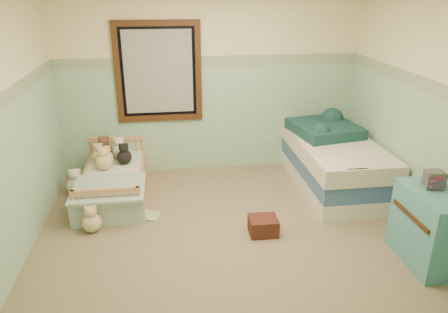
{
  "coord_description": "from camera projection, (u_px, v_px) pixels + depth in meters",
  "views": [
    {
      "loc": [
        -0.62,
        -4.08,
        2.55
      ],
      "look_at": [
        -0.0,
        0.35,
        0.75
      ],
      "focal_mm": 34.27,
      "sensor_mm": 36.0,
      "label": 1
    }
  ],
  "objects": [
    {
      "name": "floor",
      "position": [
        228.0,
        231.0,
        4.78
      ],
      "size": [
        4.2,
        3.6,
        0.02
      ],
      "primitive_type": "cube",
      "color": "brown",
      "rests_on": "ground"
    },
    {
      "name": "wall_back",
      "position": [
        210.0,
        85.0,
        5.96
      ],
      "size": [
        4.2,
        0.04,
        2.5
      ],
      "primitive_type": "cube",
      "color": "beige",
      "rests_on": "floor"
    },
    {
      "name": "wall_front",
      "position": [
        272.0,
        209.0,
        2.66
      ],
      "size": [
        4.2,
        0.04,
        2.5
      ],
      "primitive_type": "cube",
      "color": "beige",
      "rests_on": "floor"
    },
    {
      "name": "wall_left",
      "position": [
        10.0,
        132.0,
        4.04
      ],
      "size": [
        0.04,
        3.6,
        2.5
      ],
      "primitive_type": "cube",
      "color": "beige",
      "rests_on": "floor"
    },
    {
      "name": "wall_right",
      "position": [
        422.0,
        115.0,
        4.58
      ],
      "size": [
        0.04,
        3.6,
        2.5
      ],
      "primitive_type": "cube",
      "color": "beige",
      "rests_on": "floor"
    },
    {
      "name": "wainscot_mint",
      "position": [
        210.0,
        119.0,
        6.14
      ],
      "size": [
        4.2,
        0.01,
        1.5
      ],
      "primitive_type": "cube",
      "color": "#8BAD96",
      "rests_on": "floor"
    },
    {
      "name": "border_strip",
      "position": [
        210.0,
        61.0,
        5.83
      ],
      "size": [
        4.2,
        0.01,
        0.15
      ],
      "primitive_type": "cube",
      "color": "#517055",
      "rests_on": "wall_back"
    },
    {
      "name": "window_frame",
      "position": [
        158.0,
        72.0,
        5.76
      ],
      "size": [
        1.16,
        0.06,
        1.36
      ],
      "primitive_type": "cube",
      "color": "black",
      "rests_on": "wall_back"
    },
    {
      "name": "window_blinds",
      "position": [
        158.0,
        72.0,
        5.77
      ],
      "size": [
        0.92,
        0.01,
        1.12
      ],
      "primitive_type": "cube",
      "color": "#B7B7B0",
      "rests_on": "window_frame"
    },
    {
      "name": "toddler_bed_frame",
      "position": [
        115.0,
        188.0,
        5.54
      ],
      "size": [
        0.77,
        1.54,
        0.2
      ],
      "primitive_type": "cube",
      "color": "#C67E46",
      "rests_on": "floor"
    },
    {
      "name": "toddler_mattress",
      "position": [
        113.0,
        177.0,
        5.48
      ],
      "size": [
        0.7,
        1.47,
        0.12
      ],
      "primitive_type": "cube",
      "color": "white",
      "rests_on": "toddler_bed_frame"
    },
    {
      "name": "patchwork_quilt",
      "position": [
        109.0,
        188.0,
        5.01
      ],
      "size": [
        0.83,
        0.77,
        0.03
      ],
      "primitive_type": "cube",
      "color": "#6EA6D6",
      "rests_on": "toddler_mattress"
    },
    {
      "name": "plush_bed_brown",
      "position": [
        105.0,
        151.0,
        5.85
      ],
      "size": [
        0.22,
        0.22,
        0.22
      ],
      "primitive_type": "sphere",
      "color": "brown",
      "rests_on": "toddler_mattress"
    },
    {
      "name": "plush_bed_white",
      "position": [
        120.0,
        151.0,
        5.88
      ],
      "size": [
        0.2,
        0.2,
        0.2
      ],
      "primitive_type": "sphere",
      "color": "silver",
      "rests_on": "toddler_mattress"
    },
    {
      "name": "plush_bed_tan",
      "position": [
        107.0,
        158.0,
        5.66
      ],
      "size": [
        0.18,
        0.18,
        0.18
      ],
      "primitive_type": "sphere",
      "color": "beige",
      "rests_on": "toddler_mattress"
    },
    {
      "name": "plush_bed_dark",
      "position": [
        124.0,
        157.0,
        5.69
      ],
      "size": [
        0.2,
        0.2,
        0.2
      ],
      "primitive_type": "sphere",
      "color": "black",
      "rests_on": "toddler_mattress"
    },
    {
      "name": "plush_floor_cream",
      "position": [
        76.0,
        186.0,
        5.55
      ],
      "size": [
        0.24,
        0.24,
        0.24
      ],
      "primitive_type": "sphere",
      "color": "silver",
      "rests_on": "floor"
    },
    {
      "name": "plush_floor_tan",
      "position": [
        92.0,
        223.0,
        4.71
      ],
      "size": [
        0.21,
        0.21,
        0.21
      ],
      "primitive_type": "sphere",
      "color": "beige",
      "rests_on": "floor"
    },
    {
      "name": "twin_bed_frame",
      "position": [
        332.0,
        179.0,
        5.77
      ],
      "size": [
        0.94,
        1.87,
        0.22
      ],
      "primitive_type": "cube",
      "color": "white",
      "rests_on": "floor"
    },
    {
      "name": "twin_boxspring",
      "position": [
        333.0,
        164.0,
        5.69
      ],
      "size": [
        0.94,
        1.87,
        0.22
      ],
      "primitive_type": "cube",
      "color": "#294987",
      "rests_on": "twin_bed_frame"
    },
    {
      "name": "twin_mattress",
      "position": [
        335.0,
        148.0,
        5.61
      ],
      "size": [
        0.97,
        1.91,
        0.22
      ],
      "primitive_type": "cube",
      "color": "silver",
      "rests_on": "twin_boxspring"
    },
    {
      "name": "teal_blanket",
      "position": [
        324.0,
        129.0,
        5.81
      ],
      "size": [
        0.93,
        0.97,
        0.14
      ],
      "primitive_type": "cube",
      "rotation": [
        0.0,
        0.0,
        0.18
      ],
      "color": "#0F3539",
      "rests_on": "twin_mattress"
    },
    {
      "name": "dresser",
      "position": [
        432.0,
        228.0,
        4.11
      ],
      "size": [
        0.47,
        0.75,
        0.75
      ],
      "primitive_type": "cube",
      "color": "teal",
      "rests_on": "floor"
    },
    {
      "name": "book_stack",
      "position": [
        434.0,
        180.0,
        4.03
      ],
      "size": [
        0.19,
        0.16,
        0.17
      ],
      "primitive_type": "cube",
      "rotation": [
        0.0,
        0.0,
        -0.18
      ],
      "color": "brown",
      "rests_on": "dresser"
    },
    {
      "name": "red_pillow",
      "position": [
        263.0,
        226.0,
        4.68
      ],
      "size": [
        0.31,
        0.27,
        0.19
      ],
      "primitive_type": "cube",
      "rotation": [
        0.0,
        0.0,
        -0.02
      ],
      "color": "maroon",
      "rests_on": "floor"
    },
    {
      "name": "floor_book",
      "position": [
        148.0,
        216.0,
        5.05
      ],
      "size": [
        0.34,
        0.31,
        0.03
      ],
      "primitive_type": "cube",
      "rotation": [
        0.0,
        0.0,
        -0.46
      ],
      "color": "#FEED4A",
      "rests_on": "floor"
    },
    {
      "name": "extra_plush_0",
      "position": [
        99.0,
        156.0,
        5.74
      ],
      "size": [
        0.19,
        0.19,
        0.19
      ],
      "primitive_type": "sphere",
      "color": "beige",
      "rests_on": "toddler_mattress"
    },
    {
      "name": "extra_plush_1",
      "position": [
        104.0,
        162.0,
        5.51
      ],
      "size": [
        0.21,
        0.21,
        0.21
      ],
      "primitive_type": "sphere",
      "color": "beige",
      "rests_on": "toddler_mattress"
    }
  ]
}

